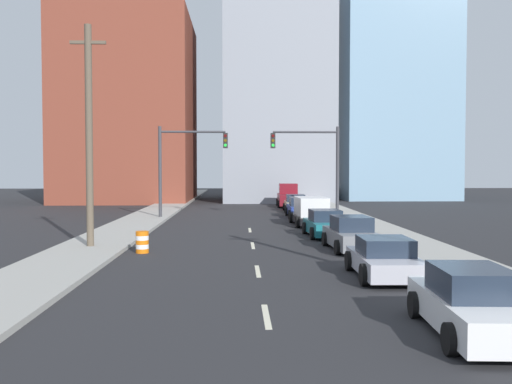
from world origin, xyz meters
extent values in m
cube|color=#9E9B93|center=(-7.38, 44.57, 0.09)|extent=(3.30, 89.13, 0.18)
cube|color=#9E9B93|center=(7.38, 44.57, 0.09)|extent=(3.30, 89.13, 0.18)
cube|color=beige|center=(0.00, 8.87, 0.00)|extent=(0.16, 2.40, 0.01)
cube|color=beige|center=(0.00, 15.10, 0.00)|extent=(0.16, 2.40, 0.01)
cube|color=beige|center=(0.00, 21.90, 0.00)|extent=(0.16, 2.40, 0.01)
cube|color=beige|center=(0.00, 28.70, 0.00)|extent=(0.16, 2.40, 0.01)
cube|color=brown|center=(-12.94, 59.70, 10.17)|extent=(14.00, 16.00, 20.33)
cube|color=gray|center=(3.72, 63.70, 14.50)|extent=(12.00, 20.00, 28.99)
cube|color=#7A9EB7|center=(18.15, 67.70, 14.49)|extent=(13.00, 20.00, 28.98)
cylinder|color=#38383D|center=(-6.35, 36.28, 3.37)|extent=(0.24, 0.24, 6.74)
cylinder|color=#38383D|center=(-3.98, 36.28, 6.34)|extent=(4.74, 0.16, 0.16)
cube|color=black|center=(-1.61, 36.28, 5.71)|extent=(0.34, 0.32, 1.10)
cylinder|color=#4C0C0C|center=(-1.61, 36.11, 6.05)|extent=(0.22, 0.04, 0.22)
cylinder|color=#593F0C|center=(-1.61, 36.11, 5.71)|extent=(0.22, 0.04, 0.22)
cylinder|color=#26E53F|center=(-1.61, 36.11, 5.37)|extent=(0.22, 0.04, 0.22)
cylinder|color=#38383D|center=(6.58, 36.28, 3.37)|extent=(0.24, 0.24, 6.74)
cylinder|color=#38383D|center=(4.21, 36.28, 6.34)|extent=(4.74, 0.16, 0.16)
cube|color=black|center=(1.84, 36.28, 5.71)|extent=(0.34, 0.32, 1.10)
cylinder|color=#4C0C0C|center=(1.84, 36.11, 6.05)|extent=(0.22, 0.04, 0.22)
cylinder|color=#593F0C|center=(1.84, 36.11, 5.71)|extent=(0.22, 0.04, 0.22)
cylinder|color=#26E53F|center=(1.84, 36.11, 5.37)|extent=(0.22, 0.04, 0.22)
cylinder|color=brown|center=(-7.41, 20.73, 5.06)|extent=(0.32, 0.32, 10.13)
cube|color=brown|center=(-7.41, 20.73, 9.33)|extent=(1.60, 0.14, 0.14)
cylinder|color=orange|center=(-4.89, 19.68, 0.10)|extent=(0.56, 0.56, 0.19)
cylinder|color=white|center=(-4.89, 19.68, 0.29)|extent=(0.56, 0.56, 0.19)
cylinder|color=orange|center=(-4.89, 19.68, 0.47)|extent=(0.56, 0.56, 0.19)
cylinder|color=white|center=(-4.89, 19.68, 0.67)|extent=(0.56, 0.56, 0.19)
cylinder|color=orange|center=(-4.89, 19.68, 0.85)|extent=(0.56, 0.56, 0.19)
cube|color=silver|center=(4.47, 7.15, 0.53)|extent=(1.98, 4.67, 0.70)
cube|color=#1E2838|center=(4.47, 7.15, 1.19)|extent=(1.63, 2.14, 0.63)
cylinder|color=black|center=(3.66, 8.62, 0.33)|extent=(0.26, 0.66, 0.65)
cylinder|color=black|center=(5.44, 8.51, 0.33)|extent=(0.26, 0.66, 0.65)
cylinder|color=black|center=(3.49, 5.79, 0.33)|extent=(0.26, 0.66, 0.65)
cube|color=#B2B2BC|center=(4.26, 13.78, 0.49)|extent=(1.96, 4.39, 0.60)
cube|color=#1E2838|center=(4.26, 13.78, 1.07)|extent=(1.69, 1.99, 0.57)
cylinder|color=black|center=(3.31, 15.15, 0.35)|extent=(0.23, 0.71, 0.70)
cylinder|color=black|center=(5.25, 15.11, 0.35)|extent=(0.23, 0.71, 0.70)
cylinder|color=black|center=(3.26, 12.45, 0.35)|extent=(0.23, 0.71, 0.70)
cylinder|color=black|center=(5.20, 12.41, 0.35)|extent=(0.23, 0.71, 0.70)
cube|color=slate|center=(4.42, 20.30, 0.53)|extent=(1.97, 4.66, 0.71)
cube|color=#1E2838|center=(4.42, 20.30, 1.21)|extent=(1.65, 2.12, 0.64)
cylinder|color=black|center=(3.44, 21.69, 0.32)|extent=(0.25, 0.66, 0.65)
cylinder|color=black|center=(5.29, 21.76, 0.32)|extent=(0.25, 0.66, 0.65)
cylinder|color=black|center=(3.55, 18.84, 0.32)|extent=(0.25, 0.66, 0.65)
cylinder|color=black|center=(5.40, 18.92, 0.32)|extent=(0.25, 0.66, 0.65)
cube|color=#196B75|center=(4.01, 25.37, 0.51)|extent=(1.91, 4.36, 0.66)
cube|color=#1E2838|center=(4.01, 25.37, 1.15)|extent=(1.62, 1.99, 0.61)
cylinder|color=black|center=(3.05, 26.67, 0.33)|extent=(0.24, 0.67, 0.66)
cylinder|color=black|center=(4.87, 26.74, 0.33)|extent=(0.24, 0.67, 0.66)
cylinder|color=black|center=(3.15, 24.01, 0.33)|extent=(0.24, 0.67, 0.66)
cylinder|color=black|center=(4.97, 24.08, 0.33)|extent=(0.24, 0.67, 0.66)
cube|color=black|center=(4.01, 31.58, 0.42)|extent=(2.24, 5.41, 0.44)
cube|color=silver|center=(4.02, 31.32, 1.24)|extent=(1.93, 3.37, 1.19)
cylinder|color=black|center=(2.89, 33.21, 0.36)|extent=(0.24, 0.73, 0.72)
cylinder|color=black|center=(5.03, 33.27, 0.36)|extent=(0.24, 0.73, 0.72)
cylinder|color=black|center=(2.99, 29.89, 0.36)|extent=(0.24, 0.73, 0.72)
cylinder|color=black|center=(5.13, 29.96, 0.36)|extent=(0.24, 0.73, 0.72)
cube|color=navy|center=(3.96, 37.45, 0.54)|extent=(1.75, 4.75, 0.70)
cube|color=#1E2838|center=(3.96, 37.45, 1.21)|extent=(1.52, 2.15, 0.64)
cylinder|color=black|center=(3.09, 38.93, 0.33)|extent=(0.23, 0.67, 0.67)
cylinder|color=black|center=(4.86, 38.91, 0.33)|extent=(0.23, 0.67, 0.67)
cylinder|color=black|center=(3.06, 35.99, 0.33)|extent=(0.23, 0.67, 0.67)
cylinder|color=black|center=(4.83, 35.97, 0.33)|extent=(0.23, 0.67, 0.67)
cube|color=tan|center=(4.20, 43.22, 0.51)|extent=(1.89, 4.71, 0.67)
cube|color=#1E2838|center=(4.20, 43.22, 1.15)|extent=(1.60, 2.14, 0.61)
cylinder|color=black|center=(3.35, 44.69, 0.32)|extent=(0.24, 0.64, 0.63)
cylinder|color=black|center=(5.15, 44.63, 0.32)|extent=(0.24, 0.64, 0.63)
cylinder|color=black|center=(3.26, 41.81, 0.32)|extent=(0.24, 0.64, 0.63)
cylinder|color=black|center=(5.06, 41.75, 0.32)|extent=(0.24, 0.64, 0.63)
cube|color=maroon|center=(4.17, 49.32, 0.70)|extent=(2.13, 5.41, 1.02)
cube|color=maroon|center=(4.19, 50.12, 1.71)|extent=(1.79, 1.65, 1.00)
cylinder|color=black|center=(3.19, 51.01, 0.35)|extent=(0.24, 0.71, 0.70)
cylinder|color=black|center=(5.24, 50.95, 0.35)|extent=(0.24, 0.71, 0.70)
cylinder|color=black|center=(3.10, 47.69, 0.35)|extent=(0.24, 0.71, 0.70)
cylinder|color=black|center=(5.15, 47.63, 0.35)|extent=(0.24, 0.71, 0.70)
camera|label=1|loc=(-0.70, -5.22, 3.70)|focal=40.00mm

